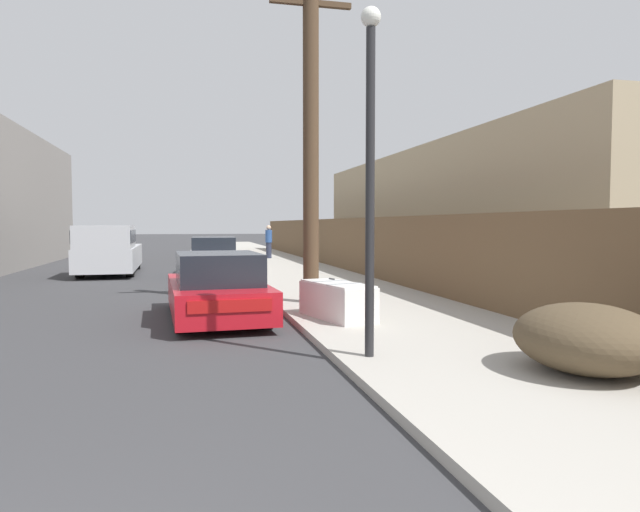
% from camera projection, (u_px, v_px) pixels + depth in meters
% --- Properties ---
extents(sidewalk_curb, '(4.20, 63.00, 0.12)m').
position_uv_depth(sidewalk_curb, '(277.00, 264.00, 25.78)').
color(sidewalk_curb, '#ADA89E').
rests_on(sidewalk_curb, ground).
extents(discarded_fridge, '(1.11, 1.92, 0.68)m').
position_uv_depth(discarded_fridge, '(337.00, 300.00, 10.52)').
color(discarded_fridge, silver).
rests_on(discarded_fridge, sidewalk_curb).
extents(parked_sports_car_red, '(1.96, 4.34, 1.31)m').
position_uv_depth(parked_sports_car_red, '(217.00, 289.00, 11.08)').
color(parked_sports_car_red, red).
rests_on(parked_sports_car_red, ground).
extents(car_parked_mid, '(1.94, 4.12, 1.39)m').
position_uv_depth(car_parked_mid, '(214.00, 257.00, 21.03)').
color(car_parked_mid, silver).
rests_on(car_parked_mid, ground).
extents(pickup_truck, '(2.09, 5.93, 1.81)m').
position_uv_depth(pickup_truck, '(109.00, 250.00, 20.93)').
color(pickup_truck, silver).
rests_on(pickup_truck, ground).
extents(utility_pole, '(1.80, 0.35, 7.24)m').
position_uv_depth(utility_pole, '(311.00, 134.00, 12.47)').
color(utility_pole, '#4C3826').
rests_on(utility_pole, sidewalk_curb).
extents(street_lamp, '(0.26, 0.26, 4.50)m').
position_uv_depth(street_lamp, '(370.00, 155.00, 7.35)').
color(street_lamp, '#232326').
rests_on(street_lamp, sidewalk_curb).
extents(brush_pile, '(1.57, 1.82, 0.81)m').
position_uv_depth(brush_pile, '(587.00, 338.00, 6.65)').
color(brush_pile, brown).
rests_on(brush_pile, sidewalk_curb).
extents(wooden_fence, '(0.08, 40.95, 1.96)m').
position_uv_depth(wooden_fence, '(349.00, 244.00, 21.36)').
color(wooden_fence, brown).
rests_on(wooden_fence, sidewalk_curb).
extents(building_right_house, '(6.00, 20.94, 4.59)m').
position_uv_depth(building_right_house, '(479.00, 213.00, 21.73)').
color(building_right_house, tan).
rests_on(building_right_house, ground).
extents(pedestrian, '(0.34, 0.34, 1.69)m').
position_uv_depth(pedestrian, '(269.00, 241.00, 29.22)').
color(pedestrian, '#282D42').
rests_on(pedestrian, sidewalk_curb).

